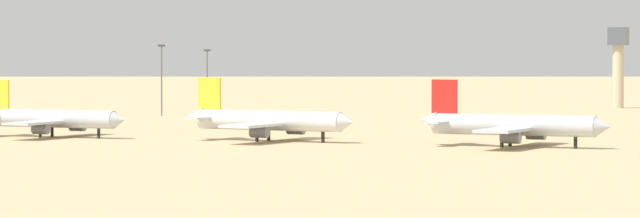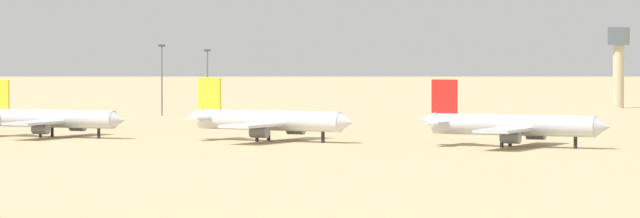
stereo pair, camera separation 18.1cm
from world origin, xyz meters
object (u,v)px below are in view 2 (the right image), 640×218
at_px(parked_jet_yellow_2, 268,121).
at_px(control_tower, 619,59).
at_px(light_pole_west, 207,75).
at_px(light_pole_mid, 162,75).
at_px(parked_jet_yellow_1, 50,119).
at_px(parked_jet_red_3, 512,125).

xyz_separation_m(parked_jet_yellow_2, control_tower, (23.41, 195.33, 10.09)).
distance_m(parked_jet_yellow_2, light_pole_west, 159.81).
height_order(control_tower, light_pole_west, control_tower).
bearing_deg(light_pole_mid, parked_jet_yellow_1, -74.66).
bearing_deg(parked_jet_yellow_1, light_pole_mid, 107.60).
distance_m(parked_jet_yellow_2, control_tower, 196.99).
bearing_deg(control_tower, parked_jet_red_3, -83.06).
xyz_separation_m(parked_jet_yellow_1, control_tower, (68.26, 198.52, 10.32)).
height_order(parked_jet_yellow_2, parked_jet_red_3, parked_jet_yellow_2).
bearing_deg(parked_jet_red_3, control_tower, 100.14).
bearing_deg(parked_jet_yellow_2, light_pole_mid, 132.22).
height_order(parked_jet_yellow_1, light_pole_mid, light_pole_mid).
distance_m(parked_jet_yellow_1, light_pole_mid, 104.57).
bearing_deg(control_tower, light_pole_mid, -134.40).
xyz_separation_m(parked_jet_yellow_1, parked_jet_yellow_2, (44.85, 3.19, 0.23)).
height_order(parked_jet_yellow_2, control_tower, control_tower).
distance_m(parked_jet_yellow_1, control_tower, 210.18).
distance_m(parked_jet_yellow_2, light_pole_mid, 121.60).
distance_m(parked_jet_yellow_1, light_pole_west, 146.01).
xyz_separation_m(parked_jet_yellow_2, parked_jet_red_3, (47.29, -0.73, -0.00)).
distance_m(control_tower, light_pole_west, 117.59).
xyz_separation_m(light_pole_west, light_pole_mid, (7.00, -41.08, 0.67)).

